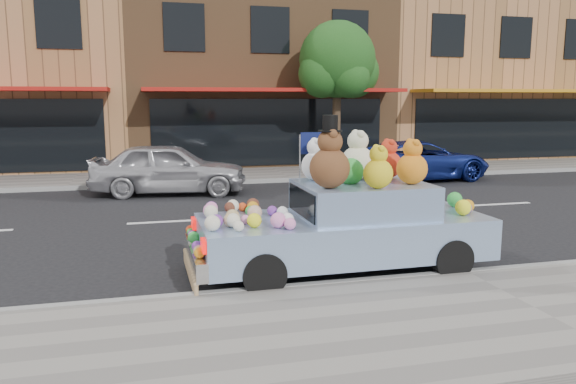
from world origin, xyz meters
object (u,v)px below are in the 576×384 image
object	(u,v)px
car_silver	(169,168)
car_blue	(419,160)
art_car	(345,220)
street_tree	(337,66)

from	to	relation	value
car_silver	car_blue	bearing A→B (deg)	-76.62
art_car	car_silver	bearing A→B (deg)	105.60
street_tree	car_silver	bearing A→B (deg)	-153.60
car_silver	art_car	distance (m)	8.16
street_tree	car_blue	size ratio (longest dim) A/B	1.14
art_car	car_blue	bearing A→B (deg)	56.00
car_silver	car_blue	xyz separation A→B (m)	(7.95, 0.75, -0.08)
car_silver	art_car	xyz separation A→B (m)	(2.25, -7.84, 0.09)
car_blue	art_car	bearing A→B (deg)	141.17
car_silver	art_car	size ratio (longest dim) A/B	0.93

